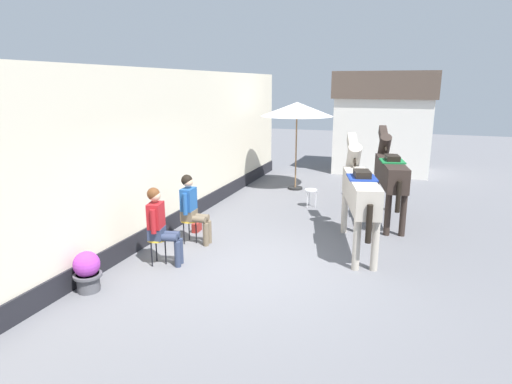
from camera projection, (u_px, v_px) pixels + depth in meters
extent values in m
plane|color=slate|center=(298.00, 219.00, 10.33)|extent=(40.00, 40.00, 0.00)
cube|color=beige|center=(166.00, 151.00, 9.38)|extent=(0.30, 14.00, 3.40)
cube|color=black|center=(170.00, 219.00, 9.74)|extent=(0.34, 14.00, 0.36)
cube|color=silver|center=(383.00, 135.00, 15.73)|extent=(3.20, 2.40, 2.60)
cube|color=brown|center=(386.00, 85.00, 15.31)|extent=(3.40, 2.60, 0.90)
cylinder|color=gold|center=(157.00, 239.00, 7.67)|extent=(0.34, 0.34, 0.03)
cylinder|color=black|center=(166.00, 252.00, 7.71)|extent=(0.02, 0.02, 0.45)
cylinder|color=black|center=(156.00, 249.00, 7.85)|extent=(0.02, 0.02, 0.45)
cylinder|color=black|center=(152.00, 254.00, 7.62)|extent=(0.02, 0.02, 0.45)
cube|color=#2D3851|center=(157.00, 233.00, 7.64)|extent=(0.31, 0.37, 0.20)
cube|color=maroon|center=(156.00, 215.00, 7.57)|extent=(0.29, 0.38, 0.44)
sphere|color=tan|center=(155.00, 196.00, 7.48)|extent=(0.20, 0.20, 0.20)
sphere|color=#593319|center=(153.00, 194.00, 7.48)|extent=(0.22, 0.22, 0.22)
cylinder|color=#2D3851|center=(169.00, 234.00, 7.71)|extent=(0.40, 0.21, 0.13)
cylinder|color=#2D3851|center=(180.00, 251.00, 7.76)|extent=(0.11, 0.11, 0.46)
cylinder|color=#2D3851|center=(166.00, 238.00, 7.56)|extent=(0.40, 0.21, 0.13)
cylinder|color=#2D3851|center=(178.00, 254.00, 7.61)|extent=(0.11, 0.11, 0.46)
cylinder|color=maroon|center=(161.00, 215.00, 7.77)|extent=(0.09, 0.09, 0.42)
cylinder|color=maroon|center=(153.00, 222.00, 7.38)|extent=(0.09, 0.09, 0.42)
cylinder|color=gold|center=(189.00, 220.00, 8.72)|extent=(0.34, 0.34, 0.03)
cylinder|color=black|center=(196.00, 232.00, 8.74)|extent=(0.02, 0.02, 0.45)
cylinder|color=black|center=(189.00, 230.00, 8.91)|extent=(0.02, 0.02, 0.45)
cylinder|color=black|center=(184.00, 233.00, 8.69)|extent=(0.02, 0.02, 0.45)
cube|color=brown|center=(189.00, 215.00, 8.69)|extent=(0.26, 0.33, 0.20)
cube|color=#1E4C8C|center=(188.00, 199.00, 8.62)|extent=(0.24, 0.35, 0.44)
sphere|color=tan|center=(188.00, 182.00, 8.53)|extent=(0.20, 0.20, 0.20)
sphere|color=black|center=(187.00, 180.00, 8.53)|extent=(0.22, 0.22, 0.22)
cylinder|color=brown|center=(200.00, 217.00, 8.73)|extent=(0.39, 0.15, 0.13)
cylinder|color=brown|center=(209.00, 232.00, 8.75)|extent=(0.11, 0.11, 0.46)
cylinder|color=brown|center=(196.00, 219.00, 8.58)|extent=(0.39, 0.15, 0.13)
cylinder|color=brown|center=(206.00, 235.00, 8.60)|extent=(0.11, 0.11, 0.46)
cylinder|color=#1E4C8C|center=(194.00, 199.00, 8.81)|extent=(0.09, 0.09, 0.42)
cylinder|color=#1E4C8C|center=(185.00, 204.00, 8.44)|extent=(0.09, 0.09, 0.42)
cube|color=#B2A899|center=(360.00, 191.00, 8.19)|extent=(0.97, 2.24, 0.52)
cylinder|color=#B2A899|center=(344.00, 212.00, 9.32)|extent=(0.13, 0.13, 0.90)
cylinder|color=#B2A899|center=(359.00, 213.00, 9.29)|extent=(0.13, 0.13, 0.90)
cylinder|color=#B2A899|center=(356.00, 245.00, 7.44)|extent=(0.13, 0.13, 0.90)
cylinder|color=#B2A899|center=(375.00, 245.00, 7.42)|extent=(0.13, 0.13, 0.90)
cylinder|color=#B2A899|center=(353.00, 159.00, 9.25)|extent=(0.43, 0.68, 0.73)
cube|color=#B2A899|center=(352.00, 143.00, 9.51)|extent=(0.31, 0.56, 0.40)
cube|color=black|center=(354.00, 153.00, 9.20)|extent=(0.20, 0.62, 0.48)
cylinder|color=black|center=(369.00, 224.00, 7.15)|extent=(0.12, 0.12, 0.65)
cube|color=navy|center=(362.00, 178.00, 8.02)|extent=(0.63, 0.71, 0.03)
cube|color=black|center=(362.00, 174.00, 8.01)|extent=(0.38, 0.50, 0.12)
cube|color=#2D231E|center=(391.00, 172.00, 9.88)|extent=(0.87, 2.24, 0.52)
cylinder|color=#2D231E|center=(376.00, 192.00, 11.02)|extent=(0.13, 0.13, 0.90)
cylinder|color=#2D231E|center=(389.00, 193.00, 10.97)|extent=(0.13, 0.13, 0.90)
cylinder|color=#2D231E|center=(388.00, 215.00, 9.15)|extent=(0.13, 0.13, 0.90)
cylinder|color=#2D231E|center=(403.00, 215.00, 9.11)|extent=(0.13, 0.13, 0.90)
cylinder|color=#2D231E|center=(384.00, 148.00, 10.94)|extent=(0.40, 0.67, 0.73)
cube|color=#2D231E|center=(383.00, 134.00, 11.19)|extent=(0.28, 0.55, 0.40)
cube|color=black|center=(385.00, 142.00, 10.89)|extent=(0.17, 0.63, 0.48)
cylinder|color=black|center=(398.00, 197.00, 8.85)|extent=(0.12, 0.12, 0.65)
cube|color=#197238|center=(392.00, 161.00, 9.72)|extent=(0.61, 0.69, 0.03)
cube|color=black|center=(392.00, 158.00, 9.70)|extent=(0.36, 0.49, 0.12)
cylinder|color=#4C4C51|center=(88.00, 282.00, 6.74)|extent=(0.34, 0.34, 0.28)
cylinder|color=#4C4C51|center=(88.00, 275.00, 6.71)|extent=(0.43, 0.43, 0.04)
sphere|color=purple|center=(87.00, 264.00, 6.67)|extent=(0.40, 0.40, 0.40)
cylinder|color=black|center=(295.00, 188.00, 13.27)|extent=(0.44, 0.44, 0.06)
cylinder|color=olive|center=(296.00, 153.00, 13.01)|extent=(0.04, 0.04, 2.20)
cone|color=silver|center=(297.00, 109.00, 12.70)|extent=(2.10, 2.10, 0.40)
cylinder|color=white|center=(311.00, 190.00, 11.27)|extent=(0.32, 0.32, 0.03)
cylinder|color=silver|center=(316.00, 199.00, 11.28)|extent=(0.02, 0.02, 0.43)
cylinder|color=silver|center=(309.00, 197.00, 11.45)|extent=(0.02, 0.02, 0.43)
cylinder|color=silver|center=(307.00, 200.00, 11.24)|extent=(0.02, 0.02, 0.43)
cube|color=maroon|center=(197.00, 227.00, 9.47)|extent=(0.13, 0.28, 0.20)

